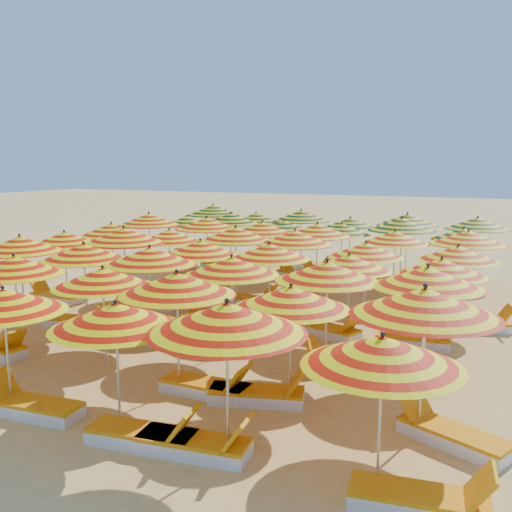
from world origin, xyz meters
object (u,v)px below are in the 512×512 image
at_px(lounger_17, 290,322).
at_px(lounger_19, 415,340).
at_px(umbrella_37, 231,218).
at_px(lounger_28, 386,280).
at_px(lounger_15, 144,306).
at_px(beachgoer_a, 177,271).
at_px(lounger_21, 250,300).
at_px(umbrella_21, 269,251).
at_px(beachgoer_b, 194,291).
at_px(umbrella_46, 407,220).
at_px(umbrella_43, 256,218).
at_px(lounger_25, 218,266).
at_px(lounger_8, 451,435).
at_px(lounger_12, 213,340).
at_px(umbrella_5, 382,352).
at_px(umbrella_20, 200,248).
at_px(umbrella_24, 111,230).
at_px(umbrella_13, 84,252).
at_px(lounger_22, 477,325).
at_px(umbrella_32, 262,228).
at_px(umbrella_8, 103,278).
at_px(lounger_13, 346,367).
at_px(lounger_26, 297,274).
at_px(lounger_24, 179,263).
at_px(umbrella_2, 3,301).
at_px(lounger_6, 207,387).
at_px(lounger_23, 197,276).
at_px(umbrella_14, 150,256).
at_px(umbrella_9, 177,284).
at_px(lounger_14, 55,297).
at_px(umbrella_36, 186,221).
at_px(umbrella_39, 342,229).
at_px(lounger_2, 196,445).
at_px(lounger_16, 220,317).
at_px(umbrella_47, 477,223).
at_px(umbrella_35, 468,238).
at_px(umbrella_16, 327,272).
at_px(umbrella_33, 317,230).
at_px(umbrella_25, 169,236).
at_px(umbrella_26, 236,234).
at_px(umbrella_19, 124,236).
at_px(umbrella_28, 366,250).
at_px(umbrella_12, 20,244).
at_px(umbrella_34, 395,237).
at_px(umbrella_7, 14,266).
at_px(umbrella_42, 213,210).
at_px(umbrella_30, 149,220).
at_px(umbrella_22, 349,263).
at_px(umbrella_23, 442,267).
at_px(umbrella_3, 116,316).
at_px(lounger_9, 13,311).
at_px(umbrella_4, 227,318).
at_px(umbrella_27, 295,238).
at_px(lounger_10, 77,321).
at_px(umbrella_29, 458,253).
at_px(lounger_3, 422,500).

distance_m(lounger_17, lounger_19, 3.23).
distance_m(umbrella_37, lounger_28, 6.50).
distance_m(lounger_15, beachgoer_a, 2.39).
bearing_deg(lounger_15, lounger_21, -164.19).
relative_size(umbrella_21, beachgoer_b, 2.00).
bearing_deg(umbrella_46, lounger_17, -100.11).
height_order(umbrella_43, lounger_25, umbrella_43).
bearing_deg(lounger_8, lounger_12, -1.56).
bearing_deg(lounger_19, umbrella_5, -90.33).
xyz_separation_m(umbrella_20, umbrella_24, (-4.68, 2.17, 0.04)).
bearing_deg(umbrella_13, lounger_22, 24.37).
relative_size(umbrella_32, beachgoer_b, 1.93).
relative_size(umbrella_8, beachgoer_a, 1.66).
relative_size(umbrella_5, lounger_13, 1.26).
bearing_deg(lounger_26, lounger_24, 19.63).
height_order(umbrella_2, umbrella_24, umbrella_24).
bearing_deg(lounger_19, lounger_26, 124.83).
distance_m(lounger_6, lounger_8, 4.34).
distance_m(lounger_23, beachgoer_a, 2.47).
distance_m(umbrella_2, umbrella_37, 13.42).
xyz_separation_m(umbrella_14, lounger_23, (-2.70, 6.87, -1.94)).
relative_size(umbrella_9, lounger_14, 1.46).
bearing_deg(umbrella_36, umbrella_39, -0.99).
bearing_deg(lounger_2, lounger_16, 108.53).
relative_size(umbrella_47, lounger_19, 1.59).
relative_size(umbrella_35, lounger_17, 1.65).
distance_m(umbrella_20, umbrella_37, 7.24).
bearing_deg(umbrella_16, umbrella_33, 109.75).
relative_size(umbrella_25, umbrella_26, 1.10).
bearing_deg(lounger_25, umbrella_19, 118.97).
relative_size(umbrella_5, lounger_26, 1.21).
bearing_deg(lounger_28, umbrella_28, -67.12).
height_order(umbrella_12, umbrella_19, umbrella_19).
height_order(umbrella_33, lounger_17, umbrella_33).
height_order(lounger_23, lounger_28, same).
xyz_separation_m(umbrella_34, lounger_16, (-3.76, -4.56, -1.84)).
relative_size(umbrella_7, lounger_15, 1.49).
height_order(umbrella_19, umbrella_42, umbrella_42).
relative_size(umbrella_30, umbrella_34, 1.20).
xyz_separation_m(umbrella_22, umbrella_23, (2.09, 0.27, 0.01)).
bearing_deg(lounger_19, lounger_16, 176.41).
xyz_separation_m(umbrella_3, lounger_9, (-7.14, 4.50, -1.78)).
bearing_deg(umbrella_34, umbrella_19, -146.49).
xyz_separation_m(umbrella_4, umbrella_24, (-8.75, 8.56, -0.09)).
relative_size(umbrella_27, umbrella_35, 0.82).
height_order(umbrella_46, lounger_13, umbrella_46).
bearing_deg(umbrella_47, lounger_10, -131.03).
distance_m(umbrella_29, umbrella_30, 11.31).
relative_size(umbrella_14, lounger_3, 1.47).
bearing_deg(umbrella_47, lounger_25, -169.26).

